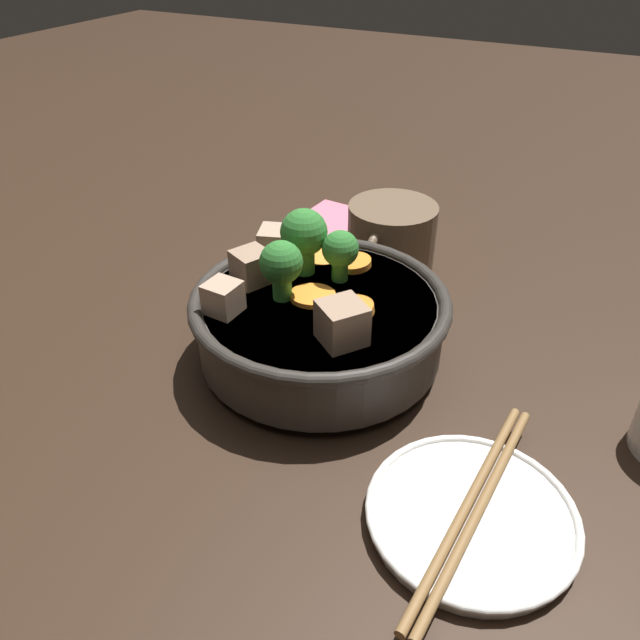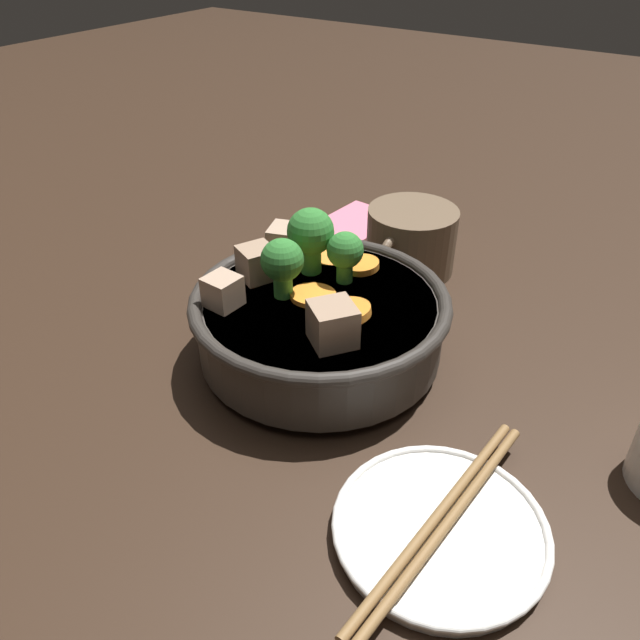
# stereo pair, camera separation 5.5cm
# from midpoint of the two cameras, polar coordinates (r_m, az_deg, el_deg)

# --- Properties ---
(ground_plane) EXTENTS (3.00, 3.00, 0.00)m
(ground_plane) POSITION_cam_midpoint_polar(r_m,az_deg,el_deg) (0.57, -2.74, -3.51)
(ground_plane) COLOR black
(stirfry_bowl) EXTENTS (0.23, 0.23, 0.12)m
(stirfry_bowl) POSITION_cam_midpoint_polar(r_m,az_deg,el_deg) (0.55, -3.00, 0.33)
(stirfry_bowl) COLOR #38332D
(stirfry_bowl) RESTS_ON ground_plane
(side_saucer) EXTENTS (0.14, 0.14, 0.01)m
(side_saucer) POSITION_cam_midpoint_polar(r_m,az_deg,el_deg) (0.44, 10.12, -17.39)
(side_saucer) COLOR white
(side_saucer) RESTS_ON ground_plane
(dark_mug) EXTENTS (0.12, 0.10, 0.07)m
(dark_mug) POSITION_cam_midpoint_polar(r_m,az_deg,el_deg) (0.70, 4.29, 7.61)
(dark_mug) COLOR brown
(dark_mug) RESTS_ON ground_plane
(napkin) EXTENTS (0.12, 0.09, 0.00)m
(napkin) POSITION_cam_midpoint_polar(r_m,az_deg,el_deg) (0.81, -1.22, 9.03)
(napkin) COLOR #D16B84
(napkin) RESTS_ON ground_plane
(chopsticks_pair) EXTENTS (0.21, 0.03, 0.01)m
(chopsticks_pair) POSITION_cam_midpoint_polar(r_m,az_deg,el_deg) (0.44, 10.25, -16.61)
(chopsticks_pair) COLOR olive
(chopsticks_pair) RESTS_ON side_saucer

